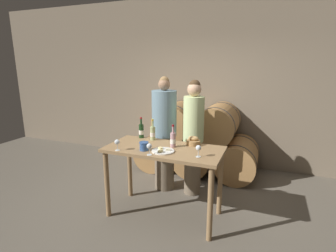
% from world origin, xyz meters
% --- Properties ---
extents(ground_plane, '(10.00, 10.00, 0.00)m').
position_xyz_m(ground_plane, '(0.00, 0.00, 0.00)').
color(ground_plane, '#665E51').
extents(stone_wall_back, '(10.00, 0.12, 3.20)m').
position_xyz_m(stone_wall_back, '(0.00, 2.18, 1.60)').
color(stone_wall_back, '#7F705B').
rests_on(stone_wall_back, ground_plane).
extents(barrel_stack, '(2.17, 0.95, 1.28)m').
position_xyz_m(barrel_stack, '(-0.00, 1.59, 0.57)').
color(barrel_stack, '#A87A47').
rests_on(barrel_stack, ground_plane).
extents(tasting_table, '(1.47, 0.71, 0.93)m').
position_xyz_m(tasting_table, '(0.00, 0.00, 0.79)').
color(tasting_table, '#99754C').
rests_on(tasting_table, ground_plane).
extents(person_left, '(0.38, 0.38, 1.78)m').
position_xyz_m(person_left, '(-0.29, 0.73, 0.90)').
color(person_left, '#756651').
rests_on(person_left, ground_plane).
extents(person_right, '(0.30, 0.30, 1.74)m').
position_xyz_m(person_right, '(0.17, 0.73, 0.90)').
color(person_right, '#756651').
rests_on(person_right, ground_plane).
extents(wine_bottle_red, '(0.07, 0.07, 0.30)m').
position_xyz_m(wine_bottle_red, '(-0.47, 0.31, 1.03)').
color(wine_bottle_red, '#193819').
rests_on(wine_bottle_red, tasting_table).
extents(wine_bottle_white, '(0.07, 0.07, 0.29)m').
position_xyz_m(wine_bottle_white, '(-0.27, 0.27, 1.03)').
color(wine_bottle_white, '#ADBC7F').
rests_on(wine_bottle_white, tasting_table).
extents(wine_bottle_rose, '(0.07, 0.07, 0.29)m').
position_xyz_m(wine_bottle_rose, '(0.09, 0.07, 1.03)').
color(wine_bottle_rose, '#BC8E93').
rests_on(wine_bottle_rose, tasting_table).
extents(blue_crock, '(0.12, 0.12, 0.10)m').
position_xyz_m(blue_crock, '(-0.19, -0.17, 0.99)').
color(blue_crock, '#335693').
rests_on(blue_crock, tasting_table).
extents(bread_basket, '(0.18, 0.18, 0.12)m').
position_xyz_m(bread_basket, '(0.31, 0.26, 0.98)').
color(bread_basket, '#A87F4C').
rests_on(bread_basket, tasting_table).
extents(cheese_plate, '(0.27, 0.27, 0.04)m').
position_xyz_m(cheese_plate, '(0.04, -0.14, 0.94)').
color(cheese_plate, white).
rests_on(cheese_plate, tasting_table).
extents(wine_glass_far_left, '(0.06, 0.06, 0.14)m').
position_xyz_m(wine_glass_far_left, '(-0.49, -0.30, 1.03)').
color(wine_glass_far_left, white).
rests_on(wine_glass_far_left, tasting_table).
extents(wine_glass_left, '(0.06, 0.06, 0.14)m').
position_xyz_m(wine_glass_left, '(-0.06, -0.30, 1.03)').
color(wine_glass_left, white).
rests_on(wine_glass_left, tasting_table).
extents(wine_glass_center, '(0.06, 0.06, 0.14)m').
position_xyz_m(wine_glass_center, '(0.49, -0.16, 1.03)').
color(wine_glass_center, white).
rests_on(wine_glass_center, tasting_table).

